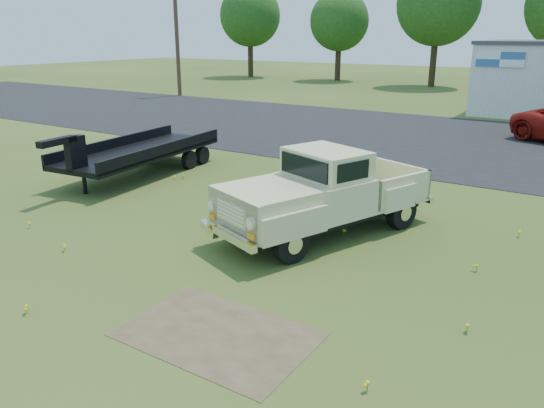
{
  "coord_description": "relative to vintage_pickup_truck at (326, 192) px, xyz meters",
  "views": [
    {
      "loc": [
        6.21,
        -8.72,
        4.55
      ],
      "look_at": [
        -0.06,
        1.0,
        0.82
      ],
      "focal_mm": 35.0,
      "sensor_mm": 36.0,
      "label": 1
    }
  ],
  "objects": [
    {
      "name": "vintage_pickup_truck",
      "position": [
        0.0,
        0.0,
        0.0
      ],
      "size": [
        4.02,
        6.01,
        2.03
      ],
      "primitive_type": null,
      "rotation": [
        0.0,
        0.0,
        -0.36
      ],
      "color": "#CEC98A",
      "rests_on": "ground"
    },
    {
      "name": "dirt_patch_a",
      "position": [
        0.67,
        -4.93,
        -1.02
      ],
      "size": [
        3.0,
        2.0,
        0.01
      ],
      "primitive_type": "cube",
      "color": "#4C3F28",
      "rests_on": "ground"
    },
    {
      "name": "ground",
      "position": [
        -0.83,
        -1.93,
        -1.02
      ],
      "size": [
        140.0,
        140.0,
        0.0
      ],
      "primitive_type": "plane",
      "color": "#324B18",
      "rests_on": "ground"
    },
    {
      "name": "dirt_patch_b",
      "position": [
        -2.83,
        1.57,
        -1.02
      ],
      "size": [
        2.2,
        1.6,
        0.01
      ],
      "primitive_type": "cube",
      "color": "#4C3F28",
      "rests_on": "ground"
    },
    {
      "name": "treeline_a",
      "position": [
        -28.83,
        38.07,
        5.28
      ],
      "size": [
        6.4,
        6.4,
        9.52
      ],
      "color": "#322517",
      "rests_on": "ground"
    },
    {
      "name": "flatbed_trailer",
      "position": [
        -7.73,
        1.54,
        -0.11
      ],
      "size": [
        2.86,
        6.83,
        1.81
      ],
      "primitive_type": null,
      "rotation": [
        0.0,
        0.0,
        0.1
      ],
      "color": "black",
      "rests_on": "ground"
    },
    {
      "name": "asphalt_lot",
      "position": [
        -0.83,
        13.07,
        -1.02
      ],
      "size": [
        90.0,
        14.0,
        0.02
      ],
      "primitive_type": "cube",
      "color": "black",
      "rests_on": "ground"
    },
    {
      "name": "treeline_b",
      "position": [
        -18.83,
        39.07,
        4.65
      ],
      "size": [
        5.76,
        5.76,
        8.57
      ],
      "color": "#322517",
      "rests_on": "ground"
    },
    {
      "name": "utility_pole_west",
      "position": [
        -22.83,
        20.07,
        3.59
      ],
      "size": [
        1.6,
        0.3,
        9.0
      ],
      "color": "#402B1D",
      "rests_on": "ground"
    },
    {
      "name": "treeline_c",
      "position": [
        -8.83,
        37.57,
        5.92
      ],
      "size": [
        7.04,
        7.04,
        10.47
      ],
      "color": "#322517",
      "rests_on": "ground"
    }
  ]
}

